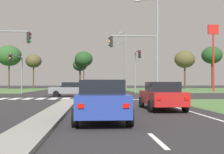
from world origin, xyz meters
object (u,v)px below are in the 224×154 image
at_px(car_blue_third, 101,100).
at_px(traffic_signal_near_right, 140,54).
at_px(fastfood_pole_sign, 213,43).
at_px(treeline_seventh, 212,55).
at_px(street_lamp_second, 156,42).
at_px(treeline_sixth, 185,59).
at_px(pedestrian_at_median, 82,84).
at_px(traffic_signal_far_left, 17,66).
at_px(car_red_second, 162,95).
at_px(treeline_fourth, 80,65).
at_px(traffic_signal_near_left, 0,51).
at_px(treeline_second, 9,56).
at_px(car_black_fourth, 67,87).
at_px(street_lamp_fourth, 125,63).
at_px(street_lamp_third, 125,59).
at_px(traffic_signal_far_right, 137,64).
at_px(treeline_third, 34,61).
at_px(treeline_fifth, 84,59).
at_px(car_grey_near, 71,89).

relative_size(car_blue_third, traffic_signal_near_right, 0.76).
bearing_deg(fastfood_pole_sign, treeline_seventh, 67.04).
distance_m(street_lamp_second, treeline_sixth, 42.19).
height_order(pedestrian_at_median, treeline_seventh, treeline_seventh).
bearing_deg(traffic_signal_far_left, car_red_second, -57.33).
relative_size(car_blue_third, treeline_fourth, 0.63).
relative_size(traffic_signal_near_left, treeline_second, 0.63).
xyz_separation_m(car_black_fourth, street_lamp_fourth, (10.17, 8.92, 4.40)).
xyz_separation_m(car_blue_third, traffic_signal_near_right, (3.87, 13.97, 3.22)).
height_order(car_blue_third, treeline_fourth, treeline_fourth).
bearing_deg(treeline_sixth, street_lamp_third, -140.64).
bearing_deg(fastfood_pole_sign, traffic_signal_near_left, -143.63).
xyz_separation_m(car_red_second, treeline_sixth, (18.15, 50.58, 6.20)).
xyz_separation_m(traffic_signal_near_left, street_lamp_fourth, (14.17, 28.90, 0.98)).
height_order(street_lamp_third, fastfood_pole_sign, fastfood_pole_sign).
height_order(traffic_signal_far_right, treeline_sixth, treeline_sixth).
xyz_separation_m(street_lamp_third, treeline_sixth, (15.79, 12.95, 0.98)).
distance_m(car_blue_third, treeline_third, 59.38).
height_order(car_red_second, treeline_sixth, treeline_sixth).
bearing_deg(treeline_fourth, treeline_sixth, -2.86).
relative_size(treeline_fifth, treeline_sixth, 0.96).
xyz_separation_m(traffic_signal_near_right, treeline_second, (-23.16, 40.14, 3.48)).
relative_size(street_lamp_second, fastfood_pole_sign, 0.87).
relative_size(traffic_signal_far_right, treeline_fourth, 0.82).
bearing_deg(street_lamp_second, car_blue_third, -109.87).
distance_m(traffic_signal_near_left, street_lamp_third, 31.46).
distance_m(traffic_signal_far_right, fastfood_pole_sign, 17.32).
distance_m(street_lamp_third, fastfood_pole_sign, 15.87).
bearing_deg(pedestrian_at_median, treeline_seventh, -108.40).
height_order(treeline_fourth, treeline_fifth, treeline_fifth).
bearing_deg(pedestrian_at_median, traffic_signal_near_right, 140.40).
bearing_deg(car_grey_near, car_black_fourth, 6.69).
bearing_deg(traffic_signal_near_left, treeline_seventh, 48.94).
height_order(street_lamp_third, pedestrian_at_median, street_lamp_third).
height_order(fastfood_pole_sign, treeline_second, fastfood_pole_sign).
distance_m(street_lamp_fourth, pedestrian_at_median, 14.39).
xyz_separation_m(pedestrian_at_median, treeline_seventh, (31.15, 25.76, 6.94)).
xyz_separation_m(treeline_fourth, treeline_seventh, (32.63, 0.93, 2.66)).
distance_m(traffic_signal_far_right, treeline_fifth, 29.90).
distance_m(car_red_second, car_blue_third, 5.56).
bearing_deg(treeline_fifth, pedestrian_at_median, -88.61).
distance_m(traffic_signal_far_left, street_lamp_second, 18.07).
bearing_deg(traffic_signal_far_left, street_lamp_fourth, 48.98).
xyz_separation_m(traffic_signal_near_right, fastfood_pole_sign, (15.84, 20.68, 4.12)).
bearing_deg(car_grey_near, traffic_signal_far_left, 52.45).
relative_size(car_black_fourth, treeline_third, 0.52).
xyz_separation_m(traffic_signal_far_left, treeline_seventh, (39.00, 32.16, 4.69)).
distance_m(street_lamp_third, treeline_sixth, 20.44).
relative_size(pedestrian_at_median, treeline_fourth, 0.27).
xyz_separation_m(car_red_second, street_lamp_second, (2.29, 11.52, 4.59)).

